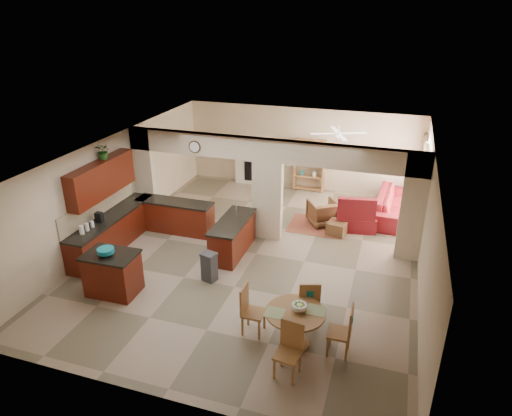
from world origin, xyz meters
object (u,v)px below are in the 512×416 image
(kitchen_island, at_px, (113,273))
(sofa, at_px, (395,205))
(dining_table, at_px, (295,323))
(armchair, at_px, (323,212))

(kitchen_island, height_order, sofa, kitchen_island)
(sofa, bearing_deg, kitchen_island, 139.07)
(dining_table, distance_m, sofa, 6.69)
(kitchen_island, relative_size, sofa, 0.44)
(armchair, bearing_deg, sofa, 175.37)
(dining_table, bearing_deg, kitchen_island, 173.83)
(dining_table, xyz_separation_m, armchair, (-0.45, 5.40, -0.15))
(kitchen_island, height_order, armchair, kitchen_island)
(kitchen_island, xyz_separation_m, armchair, (3.79, 4.94, -0.14))
(kitchen_island, bearing_deg, dining_table, -7.75)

